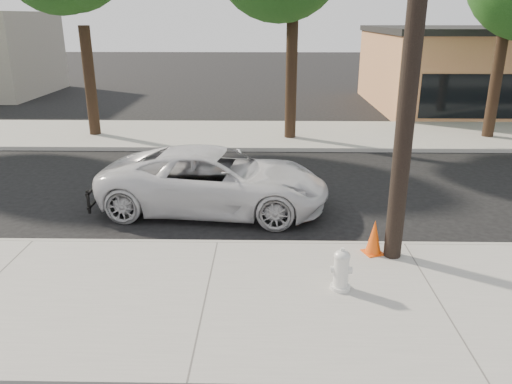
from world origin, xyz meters
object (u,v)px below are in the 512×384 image
police_cruiser (215,180)px  utility_pole (416,18)px  fire_hydrant (341,271)px  traffic_cone (374,237)px

police_cruiser → utility_pole: bearing=-120.8°
utility_pole → fire_hydrant: bearing=-132.9°
police_cruiser → fire_hydrant: 4.96m
utility_pole → traffic_cone: (-0.36, 0.11, -4.20)m
fire_hydrant → police_cruiser: bearing=126.6°
police_cruiser → traffic_cone: bearing=-122.5°
utility_pole → traffic_cone: bearing=163.6°
traffic_cone → fire_hydrant: bearing=-121.2°
fire_hydrant → traffic_cone: fire_hydrant is taller
fire_hydrant → utility_pole: bearing=51.8°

